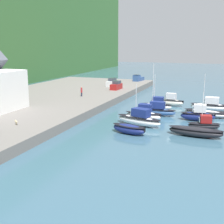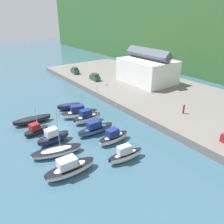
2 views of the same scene
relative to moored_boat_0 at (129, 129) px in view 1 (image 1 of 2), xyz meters
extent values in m
plane|color=#385B70|center=(7.45, -5.59, -0.75)|extent=(320.00, 320.00, 0.00)
cube|color=slate|center=(7.45, 24.37, -0.02)|extent=(93.91, 29.88, 1.47)
ellipsoid|color=navy|center=(0.00, 0.01, -0.04)|extent=(3.16, 5.65, 1.42)
ellipsoid|color=black|center=(0.00, 0.01, 0.45)|extent=(3.26, 5.77, 0.12)
cube|color=black|center=(-0.63, -2.45, 0.24)|extent=(0.42, 0.36, 0.56)
ellipsoid|color=white|center=(5.19, 0.01, 0.01)|extent=(4.31, 8.13, 1.52)
ellipsoid|color=black|center=(5.19, 0.01, 0.54)|extent=(4.44, 8.30, 0.12)
cube|color=navy|center=(5.08, -0.37, 1.41)|extent=(2.34, 3.09, 1.28)
cube|color=#8CA5B2|center=(5.51, 1.09, 1.22)|extent=(1.43, 0.51, 0.64)
cylinder|color=silver|center=(5.36, 0.57, 3.33)|extent=(0.10, 0.10, 5.12)
ellipsoid|color=white|center=(8.35, 0.12, 0.06)|extent=(1.97, 6.16, 1.62)
ellipsoid|color=black|center=(8.35, 0.12, 0.63)|extent=(2.05, 6.29, 0.12)
cube|color=navy|center=(8.35, -0.19, 1.52)|extent=(1.46, 2.16, 1.30)
cube|color=#8CA5B2|center=(8.35, 1.04, 1.33)|extent=(1.30, 0.11, 0.65)
cube|color=black|center=(8.33, -2.80, 0.38)|extent=(0.36, 0.28, 0.56)
ellipsoid|color=#33568E|center=(13.18, -0.85, -0.08)|extent=(1.98, 7.46, 1.33)
ellipsoid|color=black|center=(13.18, -0.85, 0.38)|extent=(2.06, 7.61, 0.12)
cube|color=navy|center=(13.17, -1.22, 1.20)|extent=(1.44, 2.62, 1.23)
cube|color=#8CA5B2|center=(13.20, 0.23, 1.01)|extent=(1.27, 0.12, 0.62)
cylinder|color=silver|center=(13.19, -0.29, 4.61)|extent=(0.10, 0.10, 8.07)
ellipsoid|color=silver|center=(17.71, 0.01, -0.05)|extent=(2.14, 6.04, 1.41)
ellipsoid|color=black|center=(17.71, 0.01, 0.44)|extent=(2.22, 6.16, 0.12)
cube|color=navy|center=(17.73, -0.29, 1.28)|extent=(1.50, 2.14, 1.25)
cube|color=#8CA5B2|center=(17.68, 0.91, 1.09)|extent=(1.28, 0.15, 0.63)
cylinder|color=silver|center=(17.69, 0.46, 3.47)|extent=(0.10, 0.10, 5.64)
ellipsoid|color=white|center=(23.00, -1.61, -0.03)|extent=(1.99, 6.03, 1.44)
ellipsoid|color=black|center=(23.00, -1.61, 0.47)|extent=(2.06, 6.15, 0.12)
cube|color=silver|center=(22.97, -1.91, 1.32)|extent=(1.28, 2.16, 1.26)
cube|color=#8CA5B2|center=(23.08, -0.73, 1.13)|extent=(0.99, 0.19, 0.63)
cube|color=black|center=(22.74, -4.41, 0.26)|extent=(0.38, 0.31, 0.56)
ellipsoid|color=black|center=(2.10, -9.22, -0.08)|extent=(2.70, 7.72, 1.33)
ellipsoid|color=black|center=(2.10, -9.22, 0.38)|extent=(2.80, 7.88, 0.12)
cube|color=black|center=(1.82, -12.81, 0.18)|extent=(0.38, 0.31, 0.56)
ellipsoid|color=black|center=(6.81, -10.00, -0.26)|extent=(2.76, 5.04, 0.98)
ellipsoid|color=black|center=(6.81, -10.00, 0.09)|extent=(2.85, 5.15, 0.12)
cube|color=maroon|center=(6.85, -10.23, 0.81)|extent=(1.70, 1.91, 1.15)
cube|color=#8CA5B2|center=(6.66, -9.26, 0.63)|extent=(1.26, 0.34, 0.57)
cylinder|color=silver|center=(6.74, -9.65, 2.61)|extent=(0.10, 0.10, 4.75)
ellipsoid|color=navy|center=(11.74, -8.55, 0.02)|extent=(2.57, 5.96, 1.54)
ellipsoid|color=black|center=(11.74, -8.55, 0.56)|extent=(2.66, 6.08, 0.12)
cube|color=silver|center=(11.77, -8.84, 1.43)|extent=(1.69, 2.17, 1.29)
cube|color=#8CA5B2|center=(11.65, -7.68, 1.24)|extent=(1.34, 0.24, 0.64)
cube|color=black|center=(12.03, -11.28, 0.33)|extent=(0.39, 0.32, 0.56)
ellipsoid|color=silver|center=(15.45, -9.59, -0.17)|extent=(3.98, 8.16, 1.16)
ellipsoid|color=black|center=(15.45, -9.59, 0.23)|extent=(4.11, 8.34, 0.12)
cylinder|color=silver|center=(15.57, -9.02, 3.68)|extent=(0.10, 0.10, 6.55)
ellipsoid|color=silver|center=(20.89, -9.88, -0.03)|extent=(2.45, 7.39, 1.45)
ellipsoid|color=black|center=(20.89, -9.88, 0.48)|extent=(2.54, 7.54, 0.12)
cube|color=silver|center=(20.88, -10.25, 1.33)|extent=(1.77, 2.61, 1.26)
cube|color=#8CA5B2|center=(20.91, -8.81, 1.14)|extent=(1.54, 0.14, 0.63)
cube|color=maroon|center=(31.80, 13.65, 1.42)|extent=(4.26, 1.96, 1.40)
cube|color=#333842|center=(32.11, 13.64, 2.50)|extent=(2.37, 1.61, 0.76)
cube|color=silver|center=(37.29, 16.96, 1.42)|extent=(4.29, 2.01, 1.40)
cube|color=#333842|center=(37.61, 16.94, 2.50)|extent=(2.39, 1.65, 0.76)
cube|color=#2D4C84|center=(52.09, 13.43, 1.27)|extent=(3.73, 2.42, 1.10)
cube|color=#2D4C84|center=(50.08, 13.68, 1.67)|extent=(2.11, 2.12, 1.90)
cube|color=#2D333D|center=(50.08, 13.68, 2.37)|extent=(1.83, 1.99, 0.50)
cylinder|color=#232838|center=(19.17, 17.16, 1.14)|extent=(0.32, 0.32, 0.85)
cylinder|color=maroon|center=(19.17, 17.16, 2.09)|extent=(0.40, 0.40, 1.05)
sphere|color=tan|center=(19.17, 17.16, 2.74)|extent=(0.24, 0.24, 0.24)
cylinder|color=tan|center=(-6.24, 15.01, 0.86)|extent=(0.12, 0.12, 0.28)
ellipsoid|color=tan|center=(-6.24, 15.01, 1.18)|extent=(0.71, 0.83, 0.36)
sphere|color=tan|center=(-6.04, 15.31, 1.29)|extent=(0.22, 0.22, 0.22)
camera|label=1|loc=(-41.84, -13.34, 12.26)|focal=50.00mm
camera|label=2|loc=(44.15, -19.54, 20.05)|focal=35.00mm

